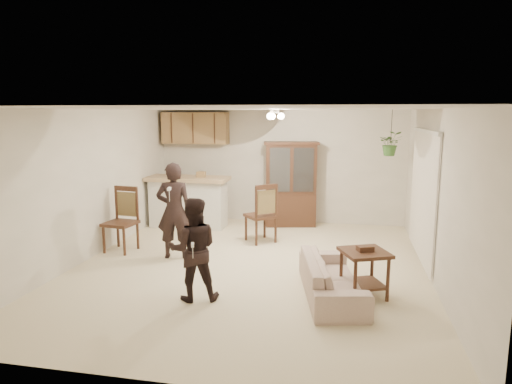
% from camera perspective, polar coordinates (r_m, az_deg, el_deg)
% --- Properties ---
extents(floor, '(6.50, 6.50, 0.00)m').
position_cam_1_polar(floor, '(7.39, -0.85, -9.39)').
color(floor, beige).
rests_on(floor, ground).
extents(ceiling, '(5.50, 6.50, 0.02)m').
position_cam_1_polar(ceiling, '(6.98, -0.91, 10.38)').
color(ceiling, silver).
rests_on(ceiling, wall_back).
extents(wall_back, '(5.50, 0.02, 2.50)m').
position_cam_1_polar(wall_back, '(10.25, 2.97, 3.20)').
color(wall_back, silver).
rests_on(wall_back, ground).
extents(wall_front, '(5.50, 0.02, 2.50)m').
position_cam_1_polar(wall_front, '(4.04, -10.75, -7.40)').
color(wall_front, silver).
rests_on(wall_front, ground).
extents(wall_left, '(0.02, 6.50, 2.50)m').
position_cam_1_polar(wall_left, '(8.11, -20.23, 0.84)').
color(wall_left, silver).
rests_on(wall_left, ground).
extents(wall_right, '(0.02, 6.50, 2.50)m').
position_cam_1_polar(wall_right, '(7.04, 21.57, -0.55)').
color(wall_right, silver).
rests_on(wall_right, ground).
extents(breakfast_bar, '(1.60, 0.55, 1.00)m').
position_cam_1_polar(breakfast_bar, '(9.95, -8.44, -1.47)').
color(breakfast_bar, silver).
rests_on(breakfast_bar, floor).
extents(bar_top, '(1.75, 0.70, 0.08)m').
position_cam_1_polar(bar_top, '(9.85, -8.52, 1.67)').
color(bar_top, tan).
rests_on(bar_top, breakfast_bar).
extents(upper_cabinets, '(1.50, 0.34, 0.70)m').
position_cam_1_polar(upper_cabinets, '(10.46, -7.59, 7.93)').
color(upper_cabinets, brown).
rests_on(upper_cabinets, wall_back).
extents(vertical_blinds, '(0.06, 2.30, 2.10)m').
position_cam_1_polar(vertical_blinds, '(7.93, 20.10, -0.45)').
color(vertical_blinds, silver).
rests_on(vertical_blinds, wall_right).
extents(ceiling_fixture, '(0.36, 0.36, 0.20)m').
position_cam_1_polar(ceiling_fixture, '(8.12, 2.32, 9.59)').
color(ceiling_fixture, '#FFE4BF').
rests_on(ceiling_fixture, ceiling).
extents(hanging_plant, '(0.43, 0.37, 0.48)m').
position_cam_1_polar(hanging_plant, '(9.28, 16.49, 5.83)').
color(hanging_plant, '#305C25').
rests_on(hanging_plant, ceiling).
extents(plant_cord, '(0.01, 0.01, 0.65)m').
position_cam_1_polar(plant_cord, '(9.26, 16.59, 7.84)').
color(plant_cord, black).
rests_on(plant_cord, ceiling).
extents(sofa, '(1.10, 1.98, 0.73)m').
position_cam_1_polar(sofa, '(6.27, 9.45, -9.58)').
color(sofa, beige).
rests_on(sofa, floor).
extents(adult, '(0.73, 0.55, 1.80)m').
position_cam_1_polar(adult, '(7.77, -10.21, -1.71)').
color(adult, black).
rests_on(adult, floor).
extents(child, '(0.78, 0.69, 1.35)m').
position_cam_1_polar(child, '(6.04, -7.85, -7.19)').
color(child, black).
rests_on(child, floor).
extents(china_hutch, '(1.23, 0.67, 1.83)m').
position_cam_1_polar(china_hutch, '(9.90, 4.36, 0.92)').
color(china_hutch, '#352113').
rests_on(china_hutch, floor).
extents(side_table, '(0.75, 0.75, 0.70)m').
position_cam_1_polar(side_table, '(6.36, 13.34, -9.79)').
color(side_table, '#352113').
rests_on(side_table, floor).
extents(chair_bar, '(0.56, 0.56, 1.14)m').
position_cam_1_polar(chair_bar, '(8.49, -16.54, -4.99)').
color(chair_bar, '#352113').
rests_on(chair_bar, floor).
extents(chair_hutch_left, '(0.56, 0.56, 0.97)m').
position_cam_1_polar(chair_hutch_left, '(10.09, 2.84, -2.52)').
color(chair_hutch_left, '#352113').
rests_on(chair_hutch_left, floor).
extents(chair_hutch_right, '(0.71, 0.71, 1.14)m').
position_cam_1_polar(chair_hutch_right, '(8.73, 0.58, -4.17)').
color(chair_hutch_right, '#352113').
rests_on(chair_hutch_right, floor).
extents(controller_adult, '(0.07, 0.15, 0.04)m').
position_cam_1_polar(controller_adult, '(7.34, -10.81, 0.39)').
color(controller_adult, white).
rests_on(controller_adult, adult).
extents(controller_child, '(0.07, 0.12, 0.04)m').
position_cam_1_polar(controller_child, '(5.69, -7.93, -6.55)').
color(controller_child, white).
rests_on(controller_child, child).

